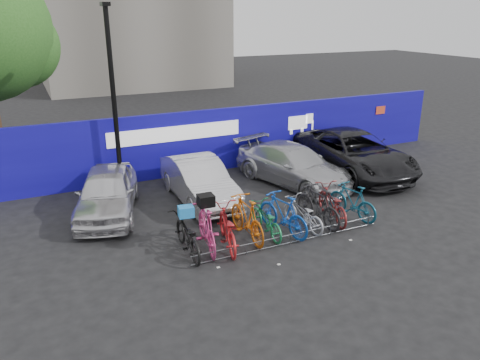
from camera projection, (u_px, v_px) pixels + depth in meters
ground at (279, 235)px, 12.96m from camera, size 100.00×100.00×0.00m
hoarding at (201, 142)px, 17.66m from camera, size 22.00×0.18×2.40m
lamppost at (113, 95)px, 15.16m from camera, size 0.25×0.50×6.11m
bike_rack at (290, 239)px, 12.39m from camera, size 5.60×0.03×0.30m
car_0 at (107, 192)px, 14.08m from camera, size 2.78×4.43×1.41m
car_1 at (199, 181)px, 15.09m from camera, size 1.48×4.18×1.38m
car_2 at (293, 165)px, 16.66m from camera, size 3.16×5.07×1.37m
car_3 at (353, 153)px, 17.74m from camera, size 2.85×5.77×1.57m
bike_0 at (187, 235)px, 11.80m from camera, size 0.76×1.99×1.03m
bike_1 at (207, 227)px, 12.04m from camera, size 0.88×2.06×1.20m
bike_2 at (227, 228)px, 12.15m from camera, size 1.16×2.18×1.09m
bike_3 at (247, 218)px, 12.57m from camera, size 0.57×2.00×1.20m
bike_4 at (266, 220)px, 12.81m from camera, size 0.61×1.72×0.90m
bike_5 at (283, 214)px, 12.88m from camera, size 0.97×2.02×1.17m
bike_6 at (303, 214)px, 13.21m from camera, size 0.82×1.77×0.89m
bike_7 at (318, 206)px, 13.44m from camera, size 0.71×1.95×1.15m
bike_8 at (332, 204)px, 13.73m from camera, size 1.09×2.07×1.04m
bike_9 at (352, 201)px, 13.87m from camera, size 0.88×1.85×1.07m
cargo_crate at (186, 212)px, 11.58m from camera, size 0.41×0.34×0.27m
cargo_topcase at (206, 200)px, 11.78m from camera, size 0.42×0.38×0.30m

